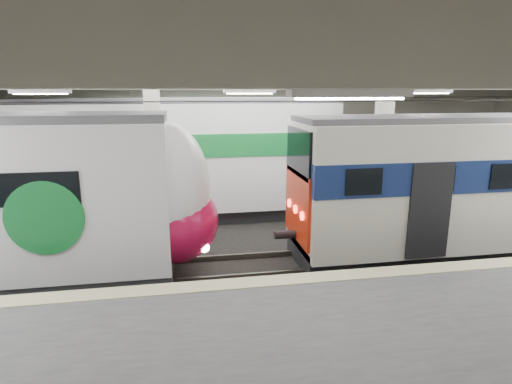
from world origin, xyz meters
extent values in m
cube|color=black|center=(0.00, 0.00, -0.05)|extent=(36.00, 24.00, 0.10)
cube|color=silver|center=(0.00, 0.00, 5.55)|extent=(36.00, 24.00, 0.20)
cube|color=beige|center=(0.00, 10.00, 2.75)|extent=(30.00, 0.10, 5.50)
cube|color=beige|center=(0.00, -3.25, 1.11)|extent=(30.00, 0.50, 0.02)
cube|color=beige|center=(-3.00, 3.00, 2.75)|extent=(0.50, 0.50, 5.50)
cube|color=beige|center=(5.00, 3.00, 2.75)|extent=(0.50, 0.50, 5.50)
cube|color=beige|center=(0.00, 0.00, 5.25)|extent=(30.00, 18.00, 0.50)
cube|color=#59544C|center=(0.00, 0.00, 0.08)|extent=(30.00, 1.52, 0.16)
cube|color=#59544C|center=(0.00, 5.50, 0.08)|extent=(30.00, 1.52, 0.16)
cylinder|color=black|center=(0.00, 0.00, 4.70)|extent=(30.00, 0.03, 0.03)
cylinder|color=black|center=(0.00, 5.50, 4.70)|extent=(30.00, 0.03, 0.03)
cube|color=white|center=(0.00, -2.00, 4.92)|extent=(26.00, 8.40, 0.12)
ellipsoid|color=white|center=(-2.50, 0.00, 2.37)|extent=(2.20, 2.72, 3.66)
ellipsoid|color=#BA0F3F|center=(-2.38, 0.00, 1.55)|extent=(2.34, 2.78, 2.24)
cylinder|color=#177F35|center=(-5.24, -1.42, 2.18)|extent=(1.72, 0.06, 1.72)
cube|color=silver|center=(7.44, 0.00, 2.31)|extent=(12.71, 2.79, 3.62)
cube|color=navy|center=(7.44, 0.00, 2.74)|extent=(12.75, 2.85, 0.88)
cube|color=#B7250C|center=(1.04, 0.00, 1.80)|extent=(0.08, 2.37, 1.99)
cube|color=black|center=(1.04, 0.00, 3.32)|extent=(0.08, 2.23, 1.30)
cube|color=#4C4C51|center=(7.44, 0.00, 4.20)|extent=(12.71, 2.17, 0.16)
cube|color=black|center=(7.44, 0.00, 0.35)|extent=(12.71, 1.95, 0.70)
cube|color=white|center=(-3.55, 5.50, 2.51)|extent=(14.80, 2.97, 4.02)
cube|color=#177F35|center=(-3.55, 5.50, 3.04)|extent=(14.84, 3.03, 0.85)
cube|color=#4C4C51|center=(-3.55, 5.50, 4.62)|extent=(14.80, 2.44, 0.16)
cube|color=black|center=(-3.55, 5.50, 0.30)|extent=(14.80, 2.65, 0.60)
camera|label=1|loc=(-2.16, -11.32, 4.99)|focal=30.00mm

